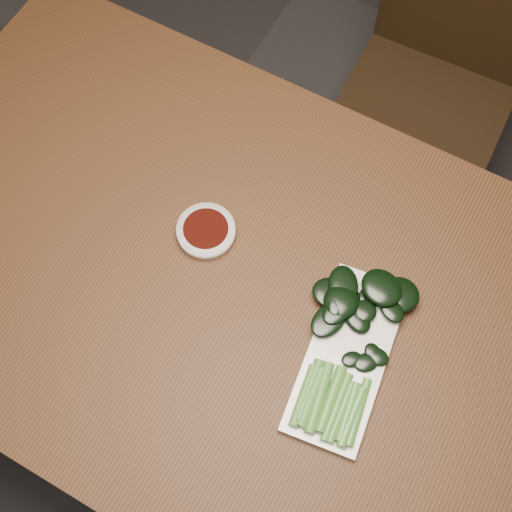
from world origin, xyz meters
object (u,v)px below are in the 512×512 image
at_px(chair_far, 436,78).
at_px(sauce_bowl, 206,231).
at_px(table, 259,311).
at_px(gai_lan, 350,340).
at_px(serving_plate, 346,357).

bearing_deg(chair_far, sauce_bowl, -106.48).
height_order(table, gai_lan, gai_lan).
relative_size(sauce_bowl, gai_lan, 0.32).
bearing_deg(serving_plate, table, 171.73).
distance_m(table, serving_plate, 0.19).
height_order(table, chair_far, chair_far).
bearing_deg(sauce_bowl, table, -22.49).
xyz_separation_m(table, sauce_bowl, (-0.13, 0.05, 0.08)).
height_order(sauce_bowl, gai_lan, gai_lan).
relative_size(table, chair_far, 1.57).
height_order(table, sauce_bowl, sauce_bowl).
relative_size(serving_plate, gai_lan, 0.99).
height_order(chair_far, gai_lan, chair_far).
height_order(chair_far, sauce_bowl, chair_far).
distance_m(table, gai_lan, 0.19).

